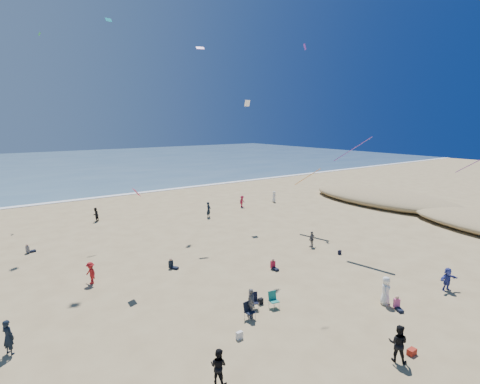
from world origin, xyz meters
TOP-DOWN VIEW (x-y plane):
  - ground at (0.00, 0.00)m, footprint 220.00×220.00m
  - ocean at (0.00, 95.00)m, footprint 220.00×100.00m
  - surf_line at (0.00, 45.00)m, footprint 220.00×1.20m
  - standing_flyers at (3.00, 10.17)m, footprint 39.25×35.45m
  - seated_group at (2.05, 7.87)m, footprint 17.71×31.39m
  - chair_cluster at (0.71, 4.26)m, footprint 2.68×1.53m
  - white_tote at (-1.89, 2.69)m, footprint 0.35×0.20m
  - black_backpack at (1.39, 4.98)m, footprint 0.30×0.22m
  - cooler at (4.11, -3.33)m, footprint 0.45×0.30m
  - navy_bag at (12.50, 7.93)m, footprint 0.28×0.18m
  - kites_aloft at (9.18, 13.10)m, footprint 41.85×44.18m

SIDE VIEW (x-z plane):
  - ground at x=0.00m, z-range 0.00..0.00m
  - ocean at x=0.00m, z-range 0.00..0.06m
  - surf_line at x=0.00m, z-range 0.00..0.08m
  - cooler at x=4.11m, z-range 0.00..0.30m
  - navy_bag at x=12.50m, z-range 0.00..0.34m
  - black_backpack at x=1.39m, z-range 0.00..0.38m
  - white_tote at x=-1.89m, z-range 0.00..0.40m
  - seated_group at x=2.05m, z-range 0.00..0.84m
  - chair_cluster at x=0.71m, z-range 0.00..1.00m
  - standing_flyers at x=3.00m, z-range -0.09..1.76m
  - kites_aloft at x=9.18m, z-range -1.15..29.46m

